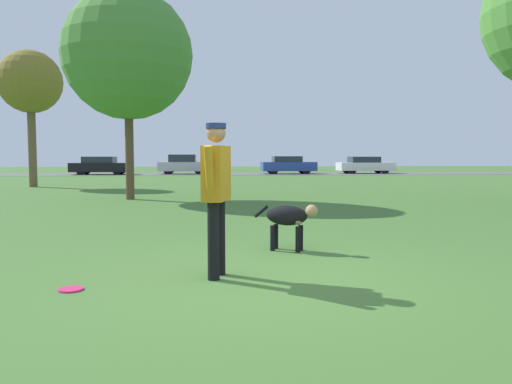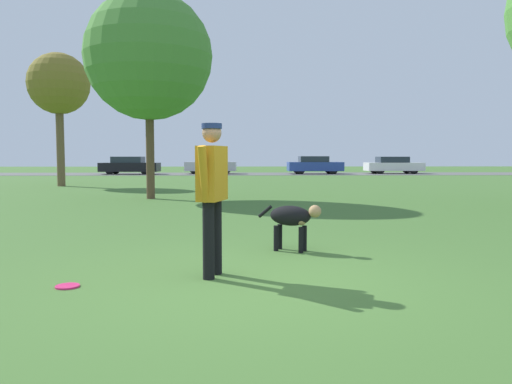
# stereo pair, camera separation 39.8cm
# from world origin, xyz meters

# --- Properties ---
(ground_plane) EXTENTS (120.00, 120.00, 0.00)m
(ground_plane) POSITION_xyz_m (0.00, 0.00, 0.00)
(ground_plane) COLOR #426B2D
(far_road_strip) EXTENTS (120.00, 6.00, 0.01)m
(far_road_strip) POSITION_xyz_m (0.00, 32.61, 0.01)
(far_road_strip) COLOR #5B5B59
(far_road_strip) RESTS_ON ground_plane
(person) EXTENTS (0.34, 0.72, 1.72)m
(person) POSITION_xyz_m (-0.50, 0.30, 1.03)
(person) COLOR black
(person) RESTS_ON ground_plane
(dog) EXTENTS (0.91, 0.52, 0.67)m
(dog) POSITION_xyz_m (0.56, 1.77, 0.48)
(dog) COLOR black
(dog) RESTS_ON ground_plane
(frisbee) EXTENTS (0.24, 0.24, 0.02)m
(frisbee) POSITION_xyz_m (-1.97, -0.13, 0.01)
(frisbee) COLOR #E52366
(frisbee) RESTS_ON ground_plane
(tree_far_left) EXTENTS (2.72, 2.72, 5.94)m
(tree_far_left) POSITION_xyz_m (-8.37, 17.47, 4.53)
(tree_far_left) COLOR brown
(tree_far_left) RESTS_ON ground_plane
(tree_mid_center) EXTENTS (3.98, 3.98, 6.46)m
(tree_mid_center) POSITION_xyz_m (-3.09, 10.66, 4.46)
(tree_mid_center) COLOR brown
(tree_mid_center) RESTS_ON ground_plane
(parked_car_black) EXTENTS (4.37, 1.89, 1.32)m
(parked_car_black) POSITION_xyz_m (-8.63, 32.21, 0.65)
(parked_car_black) COLOR black
(parked_car_black) RESTS_ON ground_plane
(parked_car_silver) EXTENTS (3.88, 1.85, 1.47)m
(parked_car_silver) POSITION_xyz_m (-2.63, 32.83, 0.72)
(parked_car_silver) COLOR #B7B7BC
(parked_car_silver) RESTS_ON ground_plane
(parked_car_blue) EXTENTS (4.17, 1.84, 1.35)m
(parked_car_blue) POSITION_xyz_m (5.29, 32.47, 0.68)
(parked_car_blue) COLOR #284293
(parked_car_blue) RESTS_ON ground_plane
(parked_car_white) EXTENTS (4.35, 1.84, 1.31)m
(parked_car_white) POSITION_xyz_m (11.43, 32.86, 0.66)
(parked_car_white) COLOR white
(parked_car_white) RESTS_ON ground_plane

